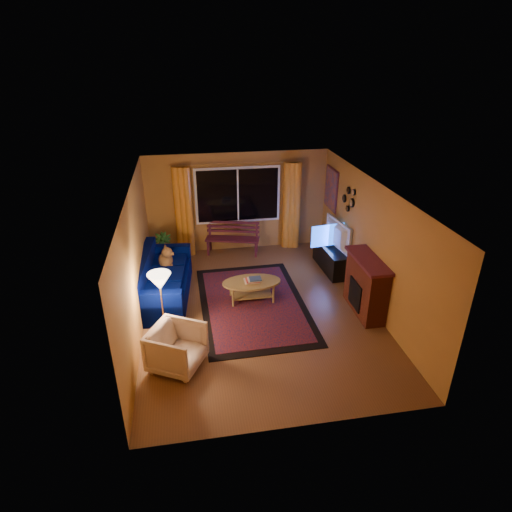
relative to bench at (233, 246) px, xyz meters
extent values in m
cube|color=brown|center=(0.19, -2.67, -0.21)|extent=(4.50, 6.00, 0.02)
cube|color=white|center=(0.19, -2.67, 2.31)|extent=(4.50, 6.00, 0.02)
cube|color=#BD833A|center=(0.19, 0.34, 1.05)|extent=(4.50, 0.02, 2.50)
cube|color=#BD833A|center=(-2.07, -2.67, 1.05)|extent=(0.02, 6.00, 2.50)
cube|color=#BD833A|center=(2.45, -2.67, 1.05)|extent=(0.02, 6.00, 2.50)
cube|color=black|center=(0.19, 0.27, 1.25)|extent=(2.00, 0.02, 1.30)
cylinder|color=#BF8C3F|center=(0.19, 0.23, 2.05)|extent=(3.20, 0.03, 0.03)
cylinder|color=orange|center=(-1.16, 0.21, 0.92)|extent=(0.36, 0.36, 2.24)
cylinder|color=orange|center=(1.54, 0.21, 0.92)|extent=(0.36, 0.36, 2.24)
cube|color=#4D1827|center=(0.00, 0.00, 0.00)|extent=(1.39, 0.72, 0.40)
imported|color=#235B1E|center=(-1.71, -0.32, 0.20)|extent=(0.46, 0.46, 0.79)
cube|color=#00073F|center=(-1.66, -1.87, 0.26)|extent=(1.19, 2.34, 0.91)
imported|color=beige|center=(-1.40, -4.12, 0.20)|extent=(1.02, 1.04, 0.81)
cylinder|color=#BF8C3F|center=(-1.62, -3.35, 0.46)|extent=(0.29, 0.29, 1.32)
cube|color=maroon|center=(0.11, -2.45, -0.19)|extent=(2.15, 3.34, 0.02)
cylinder|color=#A68A4A|center=(0.12, -2.28, 0.02)|extent=(1.21, 1.21, 0.44)
cube|color=black|center=(2.19, -1.23, 0.08)|extent=(0.51, 1.36, 0.56)
imported|color=black|center=(2.19, -1.23, 0.68)|extent=(0.30, 1.14, 0.65)
cube|color=maroon|center=(2.24, -3.07, 0.35)|extent=(0.40, 1.20, 1.10)
cube|color=#DC580D|center=(2.41, -0.22, 1.45)|extent=(0.04, 0.76, 0.96)
camera|label=1|loc=(-1.08, -9.80, 4.52)|focal=30.00mm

